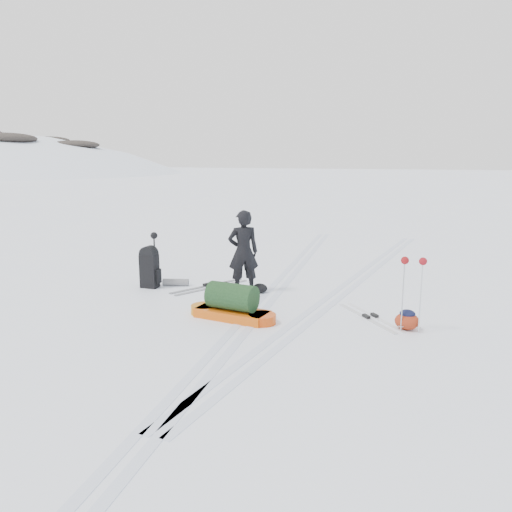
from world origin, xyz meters
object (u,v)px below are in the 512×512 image
object	(u,v)px
expedition_rucksack	(153,268)
ski_poles_black	(154,242)
skier	(243,252)
pulk_sled	(232,305)

from	to	relation	value
expedition_rucksack	ski_poles_black	xyz separation A→B (m)	(0.07, -0.01, 0.58)
skier	ski_poles_black	xyz separation A→B (m)	(-1.97, -0.23, 0.13)
skier	expedition_rucksack	xyz separation A→B (m)	(-2.03, -0.23, -0.45)
skier	pulk_sled	size ratio (longest dim) A/B	1.02
expedition_rucksack	ski_poles_black	world-z (taller)	ski_poles_black
pulk_sled	expedition_rucksack	distance (m)	2.83
skier	expedition_rucksack	world-z (taller)	skier
pulk_sled	ski_poles_black	distance (m)	2.87
skier	pulk_sled	world-z (taller)	skier
skier	expedition_rucksack	distance (m)	2.09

